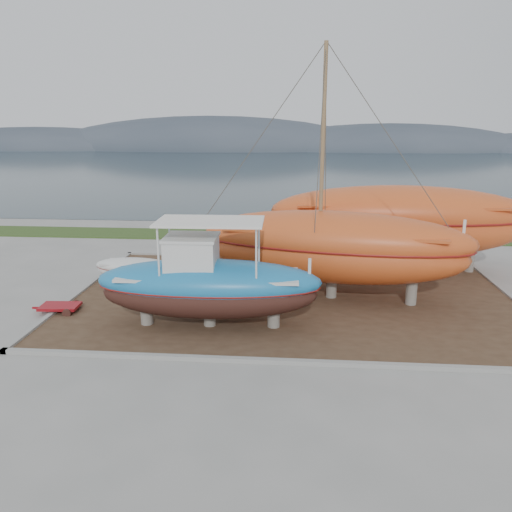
# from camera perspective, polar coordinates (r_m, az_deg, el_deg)

# --- Properties ---
(ground) EXTENTS (140.00, 140.00, 0.00)m
(ground) POSITION_cam_1_polar(r_m,az_deg,el_deg) (17.48, 4.00, -9.08)
(ground) COLOR gray
(ground) RESTS_ON ground
(dirt_patch) EXTENTS (18.00, 12.00, 0.06)m
(dirt_patch) POSITION_cam_1_polar(r_m,az_deg,el_deg) (21.19, 4.17, -4.60)
(dirt_patch) COLOR #422D1E
(dirt_patch) RESTS_ON ground
(curb_frame) EXTENTS (18.60, 12.60, 0.15)m
(curb_frame) POSITION_cam_1_polar(r_m,az_deg,el_deg) (21.17, 4.18, -4.48)
(curb_frame) COLOR gray
(curb_frame) RESTS_ON ground
(grass_strip) EXTENTS (44.00, 3.00, 0.08)m
(grass_strip) POSITION_cam_1_polar(r_m,az_deg,el_deg) (32.25, 4.44, 2.27)
(grass_strip) COLOR #284219
(grass_strip) RESTS_ON ground
(sea) EXTENTS (260.00, 100.00, 0.04)m
(sea) POSITION_cam_1_polar(r_m,az_deg,el_deg) (86.26, 4.74, 10.21)
(sea) COLOR #192B33
(sea) RESTS_ON ground
(mountain_ridge) EXTENTS (200.00, 36.00, 20.00)m
(mountain_ridge) POSITION_cam_1_polar(r_m,az_deg,el_deg) (141.14, 4.82, 12.06)
(mountain_ridge) COLOR #333D49
(mountain_ridge) RESTS_ON ground
(blue_caique) EXTENTS (8.03, 2.71, 3.84)m
(blue_caique) POSITION_cam_1_polar(r_m,az_deg,el_deg) (17.59, -5.43, -2.08)
(blue_caique) COLOR #1C75B2
(blue_caique) RESTS_ON dirt_patch
(white_dinghy) EXTENTS (4.08, 1.95, 1.18)m
(white_dinghy) POSITION_cam_1_polar(r_m,az_deg,el_deg) (22.96, -13.41, -1.80)
(white_dinghy) COLOR silver
(white_dinghy) RESTS_ON dirt_patch
(orange_sailboat) EXTENTS (11.47, 5.26, 10.00)m
(orange_sailboat) POSITION_cam_1_polar(r_m,az_deg,el_deg) (20.09, 9.13, 8.93)
(orange_sailboat) COLOR #C54D1E
(orange_sailboat) RESTS_ON dirt_patch
(orange_bare_hull) EXTENTS (12.37, 3.75, 4.05)m
(orange_bare_hull) POSITION_cam_1_polar(r_m,az_deg,el_deg) (25.27, 15.87, 2.93)
(orange_bare_hull) COLOR #C54D1E
(orange_bare_hull) RESTS_ON dirt_patch
(red_trailer) EXTENTS (2.22, 1.21, 0.31)m
(red_trailer) POSITION_cam_1_polar(r_m,az_deg,el_deg) (20.84, -21.48, -5.63)
(red_trailer) COLOR maroon
(red_trailer) RESTS_ON ground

